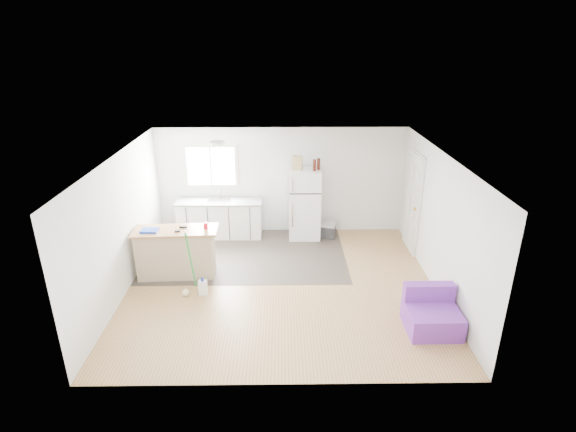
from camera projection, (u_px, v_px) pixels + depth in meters
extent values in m
cube|color=#96673F|center=(282.00, 285.00, 8.17)|extent=(5.50, 5.00, 0.01)
cube|color=white|center=(281.00, 157.00, 7.27)|extent=(5.50, 5.00, 0.01)
cube|color=silver|center=(281.00, 181.00, 10.04)|extent=(5.50, 0.01, 2.40)
cube|color=silver|center=(281.00, 306.00, 5.41)|extent=(5.50, 0.01, 2.40)
cube|color=silver|center=(121.00, 226.00, 7.69)|extent=(0.01, 5.00, 2.40)
cube|color=silver|center=(440.00, 224.00, 7.76)|extent=(0.01, 5.00, 2.40)
cube|color=#2E2723|center=(247.00, 254.00, 9.32)|extent=(4.05, 2.50, 0.00)
cube|color=white|center=(211.00, 166.00, 9.88)|extent=(1.18, 0.04, 0.98)
cube|color=white|center=(211.00, 166.00, 9.86)|extent=(1.05, 0.01, 0.85)
cube|color=white|center=(211.00, 166.00, 9.86)|extent=(0.03, 0.02, 0.85)
cube|color=white|center=(413.00, 203.00, 9.26)|extent=(0.05, 0.82, 2.03)
cube|color=white|center=(413.00, 203.00, 9.26)|extent=(0.03, 0.92, 2.10)
sphere|color=gold|center=(415.00, 209.00, 8.97)|extent=(0.07, 0.07, 0.07)
cylinder|color=white|center=(217.00, 143.00, 8.39)|extent=(0.30, 0.30, 0.07)
cube|color=white|center=(220.00, 219.00, 10.05)|extent=(1.84, 0.57, 0.81)
cube|color=slate|center=(219.00, 201.00, 9.89)|extent=(1.90, 0.61, 0.04)
cube|color=silver|center=(219.00, 202.00, 9.86)|extent=(0.51, 0.39, 0.06)
cube|color=tan|center=(176.00, 254.00, 8.36)|extent=(1.42, 0.56, 0.90)
cube|color=#A97948|center=(175.00, 231.00, 8.18)|extent=(1.55, 0.66, 0.04)
cube|color=white|center=(305.00, 204.00, 9.89)|extent=(0.69, 0.65, 1.56)
cube|color=black|center=(306.00, 194.00, 9.46)|extent=(0.69, 0.02, 0.02)
cube|color=silver|center=(293.00, 185.00, 9.37)|extent=(0.03, 0.02, 0.28)
cube|color=silver|center=(292.00, 215.00, 9.63)|extent=(0.03, 0.02, 0.55)
cube|color=#2E2E31|center=(326.00, 231.00, 10.10)|extent=(0.47, 0.37, 0.27)
cube|color=#98999B|center=(326.00, 224.00, 10.03)|extent=(0.49, 0.39, 0.05)
cube|color=purple|center=(432.00, 319.00, 6.88)|extent=(0.79, 0.74, 0.37)
cube|color=purple|center=(429.00, 291.00, 7.02)|extent=(0.79, 0.19, 0.28)
cube|color=white|center=(203.00, 288.00, 7.84)|extent=(0.15, 0.11, 0.27)
cylinder|color=#182BA9|center=(202.00, 280.00, 7.78)|extent=(0.05, 0.05, 0.05)
cylinder|color=green|center=(191.00, 261.00, 7.71)|extent=(0.07, 0.32, 1.18)
sphere|color=beige|center=(186.00, 293.00, 7.82)|extent=(0.14, 0.14, 0.14)
cylinder|color=red|center=(206.00, 226.00, 8.20)|extent=(0.10, 0.10, 0.12)
cube|color=#1233AF|center=(150.00, 230.00, 8.10)|extent=(0.31, 0.23, 0.04)
cube|color=black|center=(183.00, 227.00, 8.26)|extent=(0.14, 0.06, 0.03)
cube|color=black|center=(177.00, 231.00, 8.08)|extent=(0.10, 0.05, 0.03)
cube|color=#A0875B|center=(298.00, 163.00, 9.53)|extent=(0.21, 0.13, 0.30)
cylinder|color=#37110A|center=(314.00, 165.00, 9.45)|extent=(0.07, 0.07, 0.25)
cylinder|color=#37110A|center=(318.00, 164.00, 9.55)|extent=(0.08, 0.08, 0.25)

